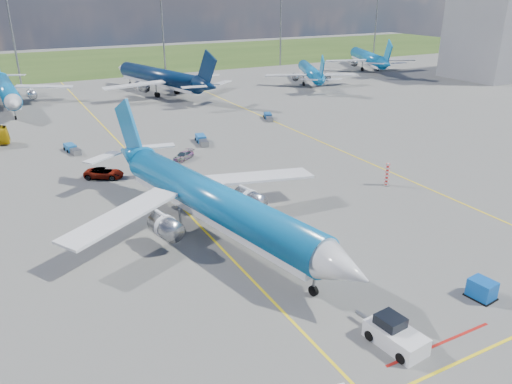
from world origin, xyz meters
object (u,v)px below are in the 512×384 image
service_car_b (104,173)px  service_car_c (183,156)px  pushback_tug (394,335)px  bg_jet_ene (367,69)px  baggage_tug_w (202,140)px  warning_post (387,174)px  main_airliner (216,236)px  bg_jet_ne (310,84)px  baggage_tug_c (72,149)px  baggage_tug_e (268,117)px  uld_container (482,289)px  bg_jet_nnw (10,107)px  bg_jet_n (161,94)px

service_car_b → service_car_c: (12.28, 2.58, -0.13)m
service_car_c → pushback_tug: bearing=-38.7°
bg_jet_ene → baggage_tug_w: bearing=55.9°
warning_post → main_airliner: main_airliner is taller
service_car_b → bg_jet_ne: bearing=-21.9°
baggage_tug_c → baggage_tug_e: (37.64, 4.21, -0.02)m
baggage_tug_e → baggage_tug_c: bearing=-152.9°
main_airliner → baggage_tug_e: bearing=42.9°
service_car_c → bg_jet_ne: bearing=93.5°
main_airliner → baggage_tug_c: 37.82m
warning_post → baggage_tug_w: (-13.90, 29.20, -0.97)m
bg_jet_ne → main_airliner: (-58.63, -70.40, 0.00)m
warning_post → bg_jet_ne: size_ratio=0.09×
uld_container → baggage_tug_w: bearing=86.4°
uld_container → service_car_b: uld_container is taller
uld_container → pushback_tug: bearing=178.8°
bg_jet_ne → baggage_tug_e: bearing=69.0°
bg_jet_ne → service_car_b: size_ratio=6.73×
bg_jet_nnw → main_airliner: bearing=-80.5°
bg_jet_n → uld_container: (-3.65, -96.49, 0.80)m
baggage_tug_w → baggage_tug_c: baggage_tug_w is taller
uld_container → baggage_tug_c: size_ratio=0.41×
service_car_c → baggage_tug_e: bearing=87.0°
service_car_b → bg_jet_ene: bearing=-25.6°
bg_jet_nnw → baggage_tug_c: (6.65, -40.16, 0.50)m
uld_container → baggage_tug_e: (14.37, 61.68, -0.32)m
service_car_b → baggage_tug_e: 40.21m
baggage_tug_c → bg_jet_n: bearing=46.0°
warning_post → bg_jet_n: 73.48m
uld_container → bg_jet_ne: bearing=57.1°
baggage_tug_w → pushback_tug: bearing=-86.9°
warning_post → baggage_tug_w: bearing=115.5°
bg_jet_n → service_car_c: 52.24m
pushback_tug → service_car_b: (-10.91, 44.36, -0.12)m
service_car_b → bg_jet_nnw: bearing=40.7°
service_car_b → baggage_tug_c: bearing=39.4°
bg_jet_n → baggage_tug_w: (-7.06, -43.95, 0.53)m
bg_jet_ene → service_car_b: bearing=54.8°
bg_jet_nnw → service_car_b: size_ratio=7.59×
warning_post → bg_jet_ene: bg_jet_ene is taller
warning_post → baggage_tug_w: warning_post is taller
baggage_tug_w → baggage_tug_e: size_ratio=1.10×
pushback_tug → baggage_tug_c: (-12.81, 58.57, -0.34)m
bg_jet_nnw → warning_post: bearing=-63.0°
bg_jet_n → bg_jet_ne: bearing=157.9°
pushback_tug → baggage_tug_c: 59.96m
bg_jet_ne → service_car_c: 69.47m
baggage_tug_c → baggage_tug_e: bearing=-3.0°
bg_jet_n → bg_jet_ene: 71.27m
bg_jet_ne → main_airliner: size_ratio=0.82×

